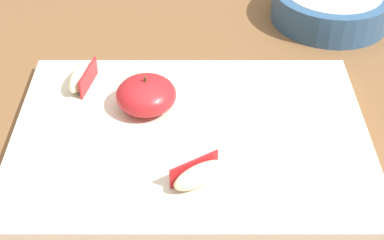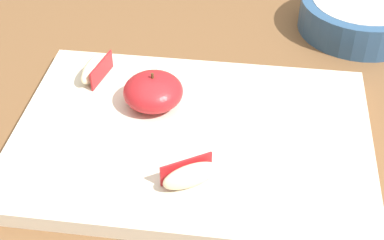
{
  "view_description": "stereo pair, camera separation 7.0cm",
  "coord_description": "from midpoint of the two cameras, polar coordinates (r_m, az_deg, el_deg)",
  "views": [
    {
      "loc": [
        -0.03,
        -0.63,
        1.25
      ],
      "look_at": [
        -0.03,
        -0.09,
        0.8
      ],
      "focal_mm": 53.6,
      "sensor_mm": 36.0,
      "label": 1
    },
    {
      "loc": [
        0.04,
        -0.62,
        1.25
      ],
      "look_at": [
        -0.03,
        -0.09,
        0.8
      ],
      "focal_mm": 53.6,
      "sensor_mm": 36.0,
      "label": 2
    }
  ],
  "objects": [
    {
      "name": "ceramic_fruit_bowl",
      "position": [
        0.99,
        11.85,
        11.18
      ],
      "size": [
        0.2,
        0.2,
        0.05
      ],
      "color": "#2D517A",
      "rests_on": "dining_table"
    },
    {
      "name": "apple_wedge_middle",
      "position": [
        0.8,
        -13.32,
        4.16
      ],
      "size": [
        0.04,
        0.07,
        0.03
      ],
      "color": "beige",
      "rests_on": "cutting_board"
    },
    {
      "name": "cutting_board",
      "position": [
        0.72,
        -2.78,
        -1.94
      ],
      "size": [
        0.44,
        0.32,
        0.02
      ],
      "color": "beige",
      "rests_on": "dining_table"
    },
    {
      "name": "dining_table",
      "position": [
        0.87,
        -0.52,
        -4.02
      ],
      "size": [
        1.28,
        0.79,
        0.76
      ],
      "color": "brown",
      "rests_on": "ground_plane"
    },
    {
      "name": "apple_half_skin_up",
      "position": [
        0.74,
        -7.14,
        2.4
      ],
      "size": [
        0.08,
        0.08,
        0.05
      ],
      "color": "#B21E23",
      "rests_on": "cutting_board"
    },
    {
      "name": "apple_wedge_right",
      "position": [
        0.64,
        -2.29,
        -5.62
      ],
      "size": [
        0.07,
        0.05,
        0.03
      ],
      "color": "beige",
      "rests_on": "cutting_board"
    }
  ]
}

